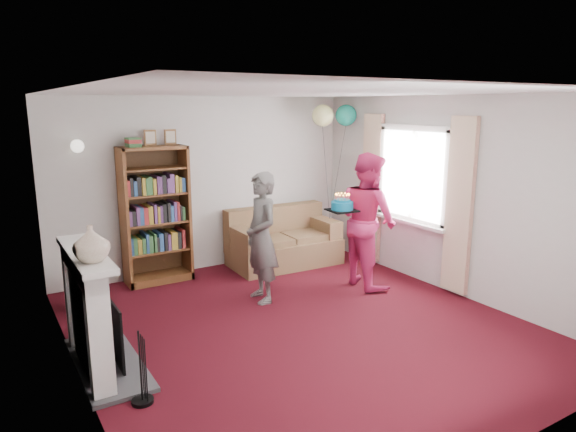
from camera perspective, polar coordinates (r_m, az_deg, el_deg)
ground at (r=5.76m, az=1.32°, el=-12.10°), size 5.00×5.00×0.00m
wall_back at (r=7.57m, az=-9.01°, el=3.53°), size 4.50×0.02×2.50m
wall_left at (r=4.59m, az=-23.08°, el=-2.96°), size 0.02×5.00×2.50m
wall_right at (r=6.85m, az=17.49°, el=2.21°), size 0.02×5.00×2.50m
ceiling at (r=5.25m, az=1.46°, el=13.65°), size 4.50×5.00×0.01m
fireplace at (r=5.02m, az=-20.75°, el=-10.38°), size 0.55×1.80×1.12m
window_bay at (r=7.22m, az=13.60°, el=2.54°), size 0.14×2.02×2.20m
wall_sconce at (r=6.88m, az=-22.37°, el=7.20°), size 0.16×0.23×0.16m
bookcase at (r=7.15m, az=-14.58°, el=0.01°), size 0.88×0.42×2.06m
sofa at (r=7.82m, az=-0.64°, el=-2.98°), size 1.62×0.86×0.86m
wicker_basket at (r=6.60m, az=-21.56°, el=-8.12°), size 0.43×0.43×0.38m
person_striped at (r=6.24m, az=-2.95°, el=-2.42°), size 0.43×0.62×1.60m
person_magenta at (r=6.85m, az=8.85°, el=-0.42°), size 0.74×0.92×1.78m
birthday_cake at (r=6.51m, az=6.04°, el=1.14°), size 0.34×0.34×0.22m
balloons at (r=7.98m, az=5.19°, el=11.07°), size 0.77×0.36×1.73m
mantel_vase at (r=4.46m, az=-21.03°, el=-2.86°), size 0.38×0.38×0.30m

